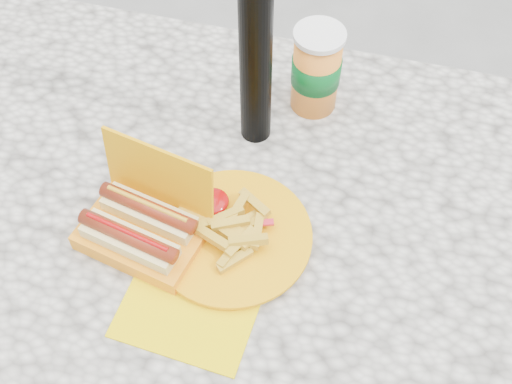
# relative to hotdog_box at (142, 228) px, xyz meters

# --- Properties ---
(ground) EXTENTS (60.00, 60.00, 0.00)m
(ground) POSITION_rel_hotdog_box_xyz_m (0.11, 0.09, -0.78)
(ground) COLOR slate
(picnic_table) EXTENTS (1.20, 0.80, 0.75)m
(picnic_table) POSITION_rel_hotdog_box_xyz_m (0.11, 0.09, -0.14)
(picnic_table) COLOR beige
(picnic_table) RESTS_ON ground
(hotdog_box) EXTENTS (0.20, 0.16, 0.15)m
(hotdog_box) POSITION_rel_hotdog_box_xyz_m (0.00, 0.00, 0.00)
(hotdog_box) COLOR #EA9C03
(hotdog_box) RESTS_ON picnic_table
(fries_plate) EXTENTS (0.25, 0.32, 0.05)m
(fries_plate) POSITION_rel_hotdog_box_xyz_m (0.12, 0.02, -0.02)
(fries_plate) COLOR #F2D100
(fries_plate) RESTS_ON picnic_table
(soda_cup) EXTENTS (0.08, 0.08, 0.16)m
(soda_cup) POSITION_rel_hotdog_box_xyz_m (0.19, 0.34, 0.05)
(soda_cup) COLOR orange
(soda_cup) RESTS_ON picnic_table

